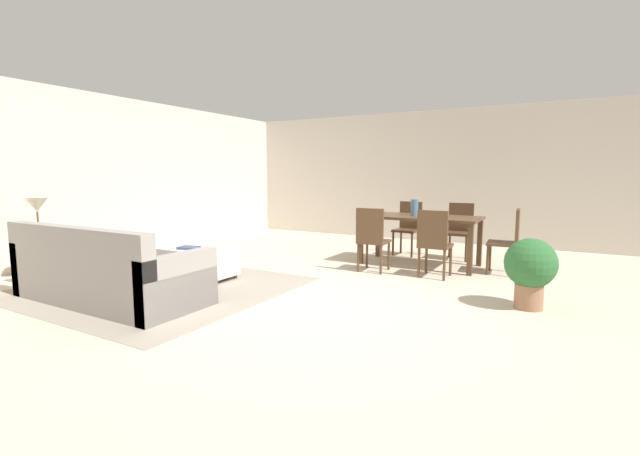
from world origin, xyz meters
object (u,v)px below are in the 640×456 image
at_px(dining_chair_near_left, 372,236).
at_px(book_on_ottoman, 189,248).
at_px(dining_chair_far_left, 408,225).
at_px(potted_plant, 530,267).
at_px(dining_chair_near_right, 434,240).
at_px(vase_centerpiece, 415,207).
at_px(dining_chair_far_right, 459,228).
at_px(table_lamp, 37,207).
at_px(side_table, 40,249).
at_px(dining_chair_head_east, 509,237).
at_px(couch, 107,275).
at_px(dining_table, 420,222).
at_px(ottoman_table, 197,261).

xyz_separation_m(dining_chair_near_left, book_on_ottoman, (-2.03, -1.51, -0.12)).
bearing_deg(dining_chair_far_left, potted_plant, -48.80).
xyz_separation_m(dining_chair_near_right, dining_chair_far_left, (-0.86, 1.53, 0.00)).
bearing_deg(vase_centerpiece, dining_chair_far_right, 57.54).
distance_m(table_lamp, dining_chair_near_left, 4.37).
relative_size(side_table, dining_chair_head_east, 0.63).
bearing_deg(dining_chair_far_left, dining_chair_near_left, -90.21).
height_order(couch, dining_chair_near_left, dining_chair_near_left).
height_order(dining_table, book_on_ottoman, dining_table).
height_order(ottoman_table, dining_chair_far_right, dining_chair_far_right).
distance_m(side_table, dining_chair_near_right, 5.09).
xyz_separation_m(couch, dining_chair_far_right, (2.81, 4.44, 0.23)).
bearing_deg(couch, side_table, 177.26).
bearing_deg(dining_chair_near_right, side_table, -146.68).
bearing_deg(ottoman_table, table_lamp, -140.01).
xyz_separation_m(ottoman_table, dining_chair_far_right, (2.77, 3.13, 0.30)).
bearing_deg(table_lamp, book_on_ottoman, 41.58).
relative_size(side_table, dining_chair_far_right, 0.63).
relative_size(dining_chair_far_right, dining_chair_head_east, 1.00).
bearing_deg(dining_chair_near_right, ottoman_table, -150.70).
height_order(ottoman_table, book_on_ottoman, book_on_ottoman).
height_order(dining_chair_near_left, dining_chair_near_right, same).
bearing_deg(dining_chair_head_east, vase_centerpiece, 178.75).
xyz_separation_m(couch, dining_chair_far_left, (1.96, 4.39, 0.23)).
relative_size(table_lamp, dining_chair_near_left, 0.57).
bearing_deg(side_table, potted_plant, 19.44).
height_order(dining_chair_far_right, book_on_ottoman, dining_chair_far_right).
relative_size(table_lamp, dining_chair_head_east, 0.57).
distance_m(dining_chair_far_right, book_on_ottoman, 4.29).
bearing_deg(ottoman_table, book_on_ottoman, -164.81).
bearing_deg(dining_chair_far_right, dining_chair_far_left, -176.88).
distance_m(dining_table, dining_chair_far_left, 0.90).
distance_m(dining_table, dining_chair_near_left, 0.95).
bearing_deg(table_lamp, couch, -2.74).
height_order(dining_chair_near_right, dining_chair_far_right, same).
relative_size(dining_chair_near_left, potted_plant, 1.25).
bearing_deg(vase_centerpiece, couch, -122.34).
height_order(couch, potted_plant, couch).
xyz_separation_m(side_table, dining_chair_far_left, (3.39, 4.32, 0.06)).
bearing_deg(side_table, dining_chair_near_right, 33.32).
bearing_deg(vase_centerpiece, table_lamp, -136.35).
distance_m(couch, dining_table, 4.35).
distance_m(side_table, dining_chair_far_left, 5.49).
height_order(side_table, vase_centerpiece, vase_centerpiece).
xyz_separation_m(table_lamp, dining_chair_near_right, (4.25, 2.79, -0.47)).
bearing_deg(potted_plant, couch, -153.67).
bearing_deg(dining_chair_near_right, book_on_ottoman, -151.21).
bearing_deg(potted_plant, book_on_ottoman, -169.94).
xyz_separation_m(ottoman_table, dining_chair_far_left, (1.92, 3.09, 0.30)).
xyz_separation_m(table_lamp, dining_chair_far_right, (4.24, 4.37, -0.47)).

